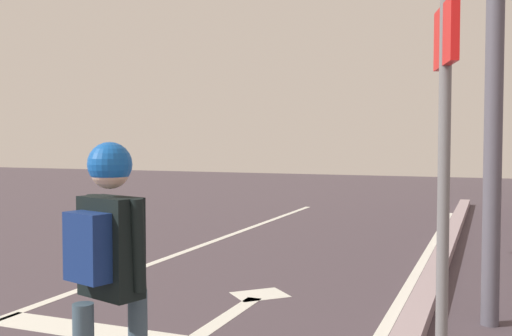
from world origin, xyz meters
name	(u,v)px	position (x,y,z in m)	size (l,w,h in m)	color
lane_line_center	(9,315)	(-0.44, 6.00, 0.00)	(0.12, 20.00, 0.01)	silver
lane_arrow_stem	(228,316)	(1.53, 6.77, 0.00)	(0.16, 1.40, 0.01)	silver
lane_arrow_head	(260,294)	(1.53, 7.62, 0.00)	(0.56, 0.44, 0.01)	silver
skater	(108,253)	(1.96, 4.28, 1.09)	(0.43, 0.60, 1.60)	#3D5463
street_sign_post	(444,160)	(3.65, 4.71, 1.59)	(0.15, 0.44, 2.46)	slate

